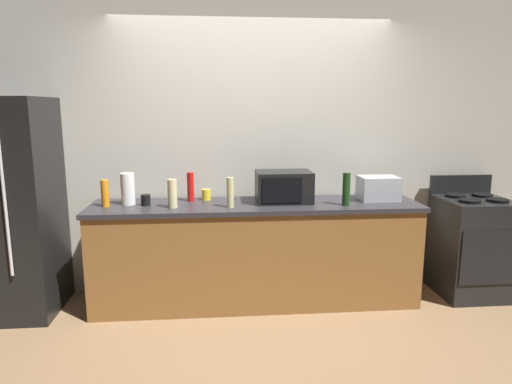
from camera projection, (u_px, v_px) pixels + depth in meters
name	position (u px, v px, depth m)	size (l,w,h in m)	color
ground_plane	(260.00, 321.00, 3.69)	(8.00, 8.00, 0.00)	#93704C
back_wall	(252.00, 147.00, 4.23)	(6.40, 0.10, 2.70)	beige
counter_run	(256.00, 253.00, 4.00)	(2.84, 0.64, 0.90)	brown
refrigerator	(9.00, 208.00, 3.73)	(0.72, 0.73, 1.80)	black
stove_range	(472.00, 246.00, 4.17)	(0.60, 0.61, 1.08)	black
microwave	(284.00, 187.00, 3.96)	(0.48, 0.35, 0.27)	black
toaster_oven	(378.00, 188.00, 4.05)	(0.34, 0.26, 0.21)	#B7BABF
paper_towel_roll	(128.00, 189.00, 3.84)	(0.12, 0.12, 0.27)	white
bottle_hot_sauce	(191.00, 187.00, 3.99)	(0.06, 0.06, 0.26)	red
bottle_dish_soap	(105.00, 193.00, 3.76)	(0.06, 0.06, 0.23)	orange
bottle_wine	(346.00, 189.00, 3.81)	(0.07, 0.07, 0.28)	#1E3F19
bottle_vinegar	(230.00, 192.00, 3.73)	(0.06, 0.06, 0.25)	beige
bottle_hand_soap	(172.00, 194.00, 3.72)	(0.08, 0.08, 0.24)	beige
mug_yellow	(206.00, 195.00, 4.05)	(0.08, 0.08, 0.10)	yellow
mug_black	(146.00, 200.00, 3.83)	(0.08, 0.08, 0.09)	black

